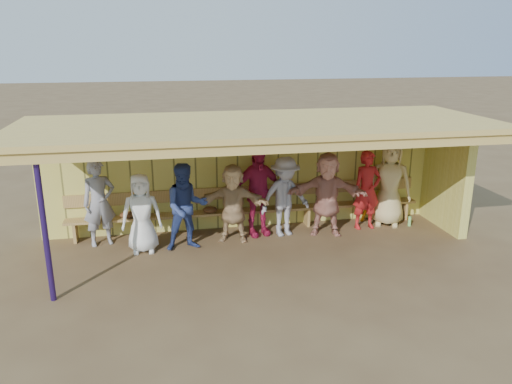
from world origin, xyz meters
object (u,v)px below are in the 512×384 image
player_e (285,197)px  bench (249,205)px  player_f (327,194)px  player_extra (233,203)px  player_h (389,183)px  player_d (258,192)px  player_g (367,190)px  player_a (99,203)px  player_b (142,213)px  player_c (186,207)px

player_e → bench: player_e is taller
player_f → player_extra: 1.97m
player_extra → player_h: bearing=19.9°
player_e → player_h: bearing=-7.9°
player_e → player_extra: size_ratio=1.05×
player_d → player_h: player_h is taller
player_g → player_h: (0.56, 0.12, 0.10)m
player_e → player_g: bearing=-10.2°
player_f → player_h: (1.53, 0.30, 0.07)m
player_f → player_g: bearing=26.7°
player_f → player_g: 0.98m
player_d → player_f: size_ratio=1.06×
player_a → player_b: (0.82, -0.52, -0.09)m
player_a → player_d: size_ratio=0.93×
player_a → player_g: size_ratio=1.01×
bench → player_extra: bearing=-125.7°
player_c → player_extra: size_ratio=1.08×
player_h → player_a: bearing=-156.6°
player_h → bench: bearing=-162.6°
player_extra → player_b: bearing=-157.9°
player_b → player_d: bearing=11.5°
player_h → bench: size_ratio=0.25×
player_h → player_d: bearing=-155.3°
player_f → player_h: bearing=27.1°
player_f → player_a: bearing=-168.1°
player_extra → bench: 0.81m
bench → player_g: bearing=-10.5°
player_a → player_h: size_ratio=0.91×
player_f → player_h: 1.56m
player_b → player_e: bearing=7.0°
player_g → bench: bearing=166.0°
player_b → player_e: (2.89, 0.31, 0.06)m
bench → player_a: bearing=-174.3°
player_d → player_extra: player_d is taller
player_a → player_e: player_a is taller
player_g → player_d: bearing=174.8°
bench → player_b: bearing=-159.7°
player_d → player_g: (2.38, -0.07, -0.08)m
player_a → bench: bearing=-11.8°
player_b → player_f: player_f is taller
player_g → player_h: bearing=8.1°
player_b → player_g: 4.73m
player_e → player_h: player_h is taller
player_f → player_c: bearing=-159.6°
player_h → player_extra: bearing=-151.7°
player_f → player_g: (0.96, 0.18, -0.02)m
player_g → player_c: bearing=-177.6°
player_a → player_h: bearing=-17.8°
player_extra → player_a: bearing=-171.4°
player_b → player_f: (3.76, 0.18, 0.10)m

